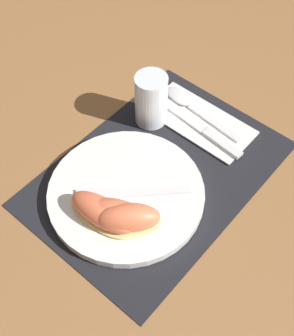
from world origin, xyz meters
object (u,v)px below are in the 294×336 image
plate (126,194)px  juice_glass (151,102)px  spoon (188,103)px  fork (124,194)px  citrus_wedge_1 (116,213)px  citrus_wedge_2 (128,219)px  knife (199,126)px  citrus_wedge_0 (100,212)px

plate → juice_glass: 0.18m
spoon → fork: (-0.24, -0.05, 0.01)m
citrus_wedge_1 → citrus_wedge_2: bearing=-82.2°
knife → citrus_wedge_1: 0.25m
knife → fork: (-0.21, -0.00, 0.01)m
citrus_wedge_1 → citrus_wedge_2: 0.02m
plate → citrus_wedge_2: 0.07m
juice_glass → knife: (0.04, -0.08, -0.04)m
knife → fork: bearing=-179.6°
juice_glass → citrus_wedge_2: size_ratio=0.94×
knife → citrus_wedge_2: bearing=-169.6°
fork → citrus_wedge_1: citrus_wedge_1 is taller
spoon → citrus_wedge_1: 0.29m
plate → knife: plate is taller
juice_glass → citrus_wedge_0: size_ratio=0.82×
fork → citrus_wedge_1: (-0.04, -0.02, 0.02)m
fork → juice_glass: bearing=27.0°
juice_glass → citrus_wedge_2: (-0.21, -0.13, -0.01)m
spoon → citrus_wedge_0: size_ratio=1.48×
knife → citrus_wedge_1: (-0.25, -0.02, 0.03)m
juice_glass → plate: bearing=-152.8°
knife → citrus_wedge_2: citrus_wedge_2 is taller
plate → citrus_wedge_1: (-0.05, -0.02, 0.03)m
fork → citrus_wedge_2: (-0.04, -0.04, 0.02)m
knife → citrus_wedge_0: (-0.26, -0.00, 0.03)m
plate → juice_glass: bearing=27.2°
juice_glass → fork: juice_glass is taller
spoon → citrus_wedge_0: 0.30m
spoon → citrus_wedge_0: (-0.30, -0.05, 0.02)m
plate → citrus_wedge_0: 0.07m
knife → citrus_wedge_0: 0.26m
citrus_wedge_2 → fork: bearing=48.8°
plate → citrus_wedge_2: citrus_wedge_2 is taller
spoon → fork: 0.25m
plate → spoon: (0.23, 0.05, -0.00)m
fork → citrus_wedge_0: 0.06m
juice_glass → citrus_wedge_1: juice_glass is taller
spoon → citrus_wedge_1: bearing=-165.2°
citrus_wedge_1 → plate: bearing=26.7°
plate → fork: size_ratio=1.77×
citrus_wedge_0 → juice_glass: bearing=21.1°
citrus_wedge_1 → juice_glass: bearing=27.1°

